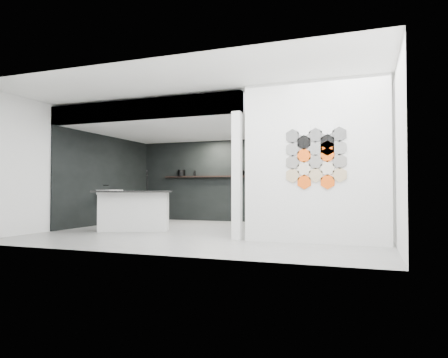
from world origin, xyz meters
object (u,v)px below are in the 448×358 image
at_px(stockpot, 181,173).
at_px(kettle, 242,173).
at_px(partition_panel, 315,161).
at_px(kitchen_island, 134,210).
at_px(bottle_dark, 195,173).
at_px(wall_basin, 110,192).
at_px(glass_vase, 257,172).
at_px(glass_bowl, 257,173).
at_px(utensil_cup, 181,175).

relative_size(stockpot, kettle, 1.26).
distance_m(partition_panel, kitchen_island, 4.22).
bearing_deg(bottle_dark, kitchen_island, -91.35).
xyz_separation_m(wall_basin, bottle_dark, (1.49, 2.07, 0.55)).
height_order(wall_basin, bottle_dark, bottle_dark).
relative_size(kitchen_island, stockpot, 8.16).
bearing_deg(wall_basin, stockpot, 62.92).
bearing_deg(kettle, glass_vase, 12.14).
distance_m(kettle, glass_bowl, 0.44).
height_order(wall_basin, stockpot, stockpot).
bearing_deg(glass_bowl, partition_panel, -61.77).
height_order(stockpot, kettle, stockpot).
height_order(wall_basin, glass_vase, glass_vase).
xyz_separation_m(kettle, glass_bowl, (0.44, 0.00, -0.03)).
bearing_deg(kitchen_island, kettle, 41.11).
bearing_deg(partition_panel, bottle_dark, 135.83).
relative_size(kitchen_island, bottle_dark, 11.93).
height_order(partition_panel, bottle_dark, partition_panel).
distance_m(kitchen_island, stockpot, 3.29).
xyz_separation_m(glass_bowl, utensil_cup, (-2.34, 0.00, -0.00)).
relative_size(bottle_dark, utensil_cup, 1.68).
distance_m(partition_panel, utensil_cup, 5.87).
distance_m(partition_panel, kettle, 4.61).
xyz_separation_m(glass_vase, bottle_dark, (-1.90, 0.00, 0.00)).
bearing_deg(kitchen_island, utensil_cup, 74.01).
bearing_deg(glass_vase, utensil_cup, 180.00).
xyz_separation_m(stockpot, glass_bowl, (2.33, 0.00, -0.04)).
bearing_deg(glass_vase, kitchen_island, -122.33).
distance_m(wall_basin, kitchen_island, 1.81).
relative_size(wall_basin, kettle, 3.35).
relative_size(partition_panel, kettle, 15.61).
bearing_deg(kettle, utensil_cup, -167.86).
bearing_deg(partition_panel, kettle, 123.02).
relative_size(wall_basin, stockpot, 2.65).
distance_m(stockpot, utensil_cup, 0.05).
bearing_deg(glass_vase, bottle_dark, 180.00).
distance_m(stockpot, kettle, 1.90).
bearing_deg(stockpot, utensil_cup, 180.00).
bearing_deg(stockpot, glass_vase, 0.00).
relative_size(glass_bowl, glass_vase, 0.87).
xyz_separation_m(kitchen_island, glass_vase, (1.98, 3.12, 0.94)).
bearing_deg(wall_basin, kitchen_island, -36.82).
height_order(glass_bowl, utensil_cup, glass_bowl).
bearing_deg(stockpot, glass_bowl, 0.00).
relative_size(partition_panel, utensil_cup, 30.37).
bearing_deg(glass_bowl, kitchen_island, -122.33).
relative_size(kettle, glass_vase, 1.16).
bearing_deg(kitchen_island, wall_basin, 120.52).
bearing_deg(stockpot, wall_basin, -117.08).
xyz_separation_m(wall_basin, stockpot, (1.06, 2.07, 0.56)).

